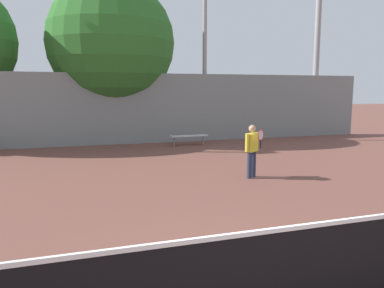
{
  "coord_description": "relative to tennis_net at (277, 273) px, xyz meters",
  "views": [
    {
      "loc": [
        -2.06,
        -3.35,
        2.52
      ],
      "look_at": [
        1.41,
        7.34,
        0.87
      ],
      "focal_mm": 35.0,
      "sensor_mm": 36.0,
      "label": 1
    }
  ],
  "objects": [
    {
      "name": "light_pole_near_left",
      "position": [
        10.89,
        14.47,
        5.83
      ],
      "size": [
        0.9,
        0.6,
        11.6
      ],
      "color": "#939399",
      "rests_on": "ground_plane"
    },
    {
      "name": "tree_dark_dense",
      "position": [
        -0.05,
        15.54,
        4.22
      ],
      "size": [
        6.11,
        6.11,
        7.82
      ],
      "color": "brown",
      "rests_on": "ground_plane"
    },
    {
      "name": "tennis_net",
      "position": [
        0.0,
        0.0,
        0.0
      ],
      "size": [
        10.38,
        0.09,
        1.06
      ],
      "color": "black",
      "rests_on": "ground_plane"
    },
    {
      "name": "bench_courtside_far",
      "position": [
        3.02,
        12.74,
        -0.13
      ],
      "size": [
        1.72,
        0.4,
        0.45
      ],
      "color": "silver",
      "rests_on": "ground_plane"
    },
    {
      "name": "back_fence",
      "position": [
        0.0,
        14.0,
        1.09
      ],
      "size": [
        26.1,
        0.06,
        3.26
      ],
      "color": "gray",
      "rests_on": "ground_plane"
    },
    {
      "name": "tennis_player",
      "position": [
        2.82,
        6.13,
        0.32
      ],
      "size": [
        0.54,
        0.52,
        1.52
      ],
      "rotation": [
        0.0,
        0.0,
        0.54
      ],
      "color": "#282D47",
      "rests_on": "ground_plane"
    },
    {
      "name": "light_pole_center_back",
      "position": [
        4.36,
        14.42,
        5.71
      ],
      "size": [
        0.9,
        0.6,
        10.14
      ],
      "color": "#939399",
      "rests_on": "ground_plane"
    }
  ]
}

